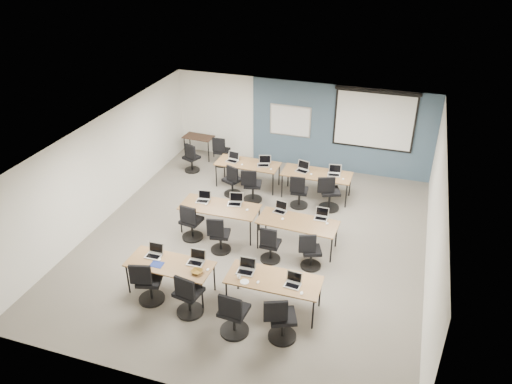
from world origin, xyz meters
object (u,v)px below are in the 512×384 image
(training_table_mid_left, at_px, (220,208))
(task_chair_10, at_px, (299,194))
(laptop_10, at_px, (303,169))
(laptop_11, at_px, (334,172))
(whiteboard, at_px, (290,121))
(training_table_back_right, at_px, (317,175))
(training_table_front_left, at_px, (170,265))
(laptop_2, at_px, (246,268))
(projector_screen, at_px, (375,117))
(task_chair_11, at_px, (329,195))
(laptop_6, at_px, (280,209))
(utility_table, at_px, (199,139))
(task_chair_1, at_px, (188,298))
(task_chair_3, at_px, (281,322))
(laptop_5, at_px, (235,201))
(task_chair_2, at_px, (233,317))
(training_table_front_right, at_px, (274,281))
(task_chair_5, at_px, (219,237))
(task_chair_7, at_px, (310,254))
(training_table_back_left, at_px, (248,165))
(task_chair_8, at_px, (232,183))
(laptop_3, at_px, (293,282))
(laptop_8, at_px, (233,159))
(spare_chair_a, at_px, (221,154))
(laptop_1, at_px, (196,259))
(task_chair_9, at_px, (252,188))
(task_chair_6, at_px, (270,247))
(spare_chair_b, at_px, (191,160))
(task_chair_4, at_px, (191,225))
(laptop_9, at_px, (264,163))
(laptop_4, at_px, (203,199))
(training_table_mid_right, at_px, (298,223))
(laptop_7, at_px, (321,216))
(laptop_0, at_px, (154,253))

(training_table_mid_left, xyz_separation_m, task_chair_10, (1.57, 1.78, -0.29))
(laptop_10, xyz_separation_m, laptop_11, (0.88, 0.04, -0.00))
(whiteboard, height_order, training_table_back_right, whiteboard)
(training_table_front_left, bearing_deg, laptop_2, 10.35)
(projector_screen, distance_m, task_chair_11, 2.90)
(laptop_2, distance_m, laptop_6, 2.43)
(utility_table, bearing_deg, task_chair_1, -64.66)
(task_chair_3, relative_size, laptop_5, 2.95)
(training_table_front_left, bearing_deg, task_chair_2, -23.04)
(laptop_2, relative_size, laptop_11, 1.00)
(whiteboard, distance_m, training_table_front_right, 6.75)
(laptop_2, height_order, task_chair_5, laptop_2)
(task_chair_7, bearing_deg, training_table_mid_left, 141.61)
(training_table_back_left, bearing_deg, laptop_5, -77.84)
(task_chair_1, height_order, task_chair_8, task_chair_1)
(laptop_3, height_order, laptop_11, laptop_11)
(laptop_6, bearing_deg, laptop_8, 142.19)
(task_chair_3, bearing_deg, training_table_front_left, 144.29)
(task_chair_2, xyz_separation_m, spare_chair_a, (-2.89, 6.70, -0.03))
(laptop_1, relative_size, spare_chair_a, 0.34)
(projector_screen, distance_m, laptop_6, 4.50)
(training_table_front_left, xyz_separation_m, task_chair_7, (2.58, 1.68, -0.30))
(laptop_10, bearing_deg, utility_table, 175.88)
(training_table_front_right, distance_m, laptop_2, 0.61)
(laptop_10, bearing_deg, task_chair_9, -130.47)
(task_chair_8, bearing_deg, task_chair_6, -30.62)
(projector_screen, height_order, spare_chair_b, projector_screen)
(task_chair_5, distance_m, task_chair_6, 1.23)
(task_chair_1, relative_size, task_chair_4, 1.02)
(laptop_3, bearing_deg, task_chair_6, 125.43)
(laptop_2, height_order, task_chair_3, task_chair_3)
(task_chair_2, distance_m, spare_chair_a, 7.29)
(laptop_8, height_order, laptop_9, laptop_9)
(training_table_front_left, distance_m, laptop_4, 2.60)
(task_chair_1, xyz_separation_m, laptop_3, (1.93, 0.66, 0.37))
(whiteboard, xyz_separation_m, task_chair_10, (0.93, -2.52, -1.05))
(laptop_2, bearing_deg, task_chair_11, 75.29)
(training_table_mid_right, xyz_separation_m, laptop_1, (-1.61, -2.14, 0.11))
(task_chair_1, relative_size, laptop_8, 3.04)
(laptop_1, xyz_separation_m, laptop_7, (2.10, 2.47, -0.00))
(projector_screen, xyz_separation_m, task_chair_8, (-3.49, -2.46, -1.49))
(training_table_mid_left, distance_m, task_chair_11, 3.04)
(training_table_front_right, height_order, training_table_mid_left, same)
(projector_screen, xyz_separation_m, task_chair_7, (-0.69, -5.03, -1.50))
(training_table_mid_right, xyz_separation_m, laptop_2, (-0.54, -2.11, 0.11))
(task_chair_5, bearing_deg, laptop_1, -98.01)
(task_chair_11, bearing_deg, training_table_front_right, -115.77)
(laptop_1, distance_m, task_chair_5, 1.47)
(training_table_back_right, height_order, task_chair_2, task_chair_2)
(laptop_0, bearing_deg, task_chair_5, 59.53)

